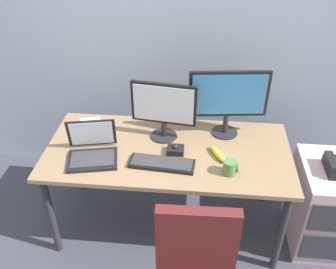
# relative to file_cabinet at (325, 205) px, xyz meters

# --- Properties ---
(ground_plane) EXTENTS (8.00, 8.00, 0.00)m
(ground_plane) POSITION_rel_file_cabinet_xyz_m (-1.10, 0.03, -0.33)
(ground_plane) COLOR #42444E
(back_wall) EXTENTS (6.00, 0.10, 2.80)m
(back_wall) POSITION_rel_file_cabinet_xyz_m (-1.10, 0.76, 1.07)
(back_wall) COLOR #98A6B6
(back_wall) RESTS_ON ground
(desk) EXTENTS (1.63, 0.77, 0.71)m
(desk) POSITION_rel_file_cabinet_xyz_m (-1.10, 0.03, 0.31)
(desk) COLOR #977755
(desk) RESTS_ON ground
(file_cabinet) EXTENTS (0.42, 0.53, 0.65)m
(file_cabinet) POSITION_rel_file_cabinet_xyz_m (0.00, 0.00, 0.00)
(file_cabinet) COLOR beige
(file_cabinet) RESTS_ON ground
(monitor_main) EXTENTS (0.53, 0.18, 0.48)m
(monitor_main) POSITION_rel_file_cabinet_xyz_m (-0.72, 0.26, 0.67)
(monitor_main) COLOR #262628
(monitor_main) RESTS_ON desk
(monitor_side) EXTENTS (0.44, 0.18, 0.41)m
(monitor_side) POSITION_rel_file_cabinet_xyz_m (-1.15, 0.17, 0.62)
(monitor_side) COLOR #262628
(monitor_side) RESTS_ON desk
(keyboard) EXTENTS (0.42, 0.17, 0.03)m
(keyboard) POSITION_rel_file_cabinet_xyz_m (-1.13, -0.14, 0.40)
(keyboard) COLOR black
(keyboard) RESTS_ON desk
(laptop) EXTENTS (0.36, 0.33, 0.24)m
(laptop) POSITION_rel_file_cabinet_xyz_m (-1.58, -0.09, 0.44)
(laptop) COLOR black
(laptop) RESTS_ON desk
(trackball_mouse) EXTENTS (0.11, 0.09, 0.07)m
(trackball_mouse) POSITION_rel_file_cabinet_xyz_m (-1.05, 0.00, 0.41)
(trackball_mouse) COLOR black
(trackball_mouse) RESTS_ON desk
(coffee_mug) EXTENTS (0.09, 0.08, 0.09)m
(coffee_mug) POSITION_rel_file_cabinet_xyz_m (-0.70, -0.17, 0.43)
(coffee_mug) COLOR #528349
(coffee_mug) RESTS_ON desk
(paper_notepad) EXTENTS (0.20, 0.24, 0.01)m
(paper_notepad) POSITION_rel_file_cabinet_xyz_m (-1.69, 0.25, 0.39)
(paper_notepad) COLOR white
(paper_notepad) RESTS_ON desk
(banana) EXTENTS (0.13, 0.19, 0.04)m
(banana) POSITION_rel_file_cabinet_xyz_m (-0.78, -0.01, 0.40)
(banana) COLOR yellow
(banana) RESTS_ON desk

